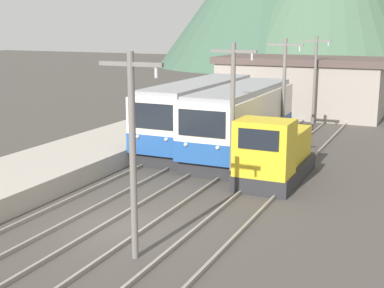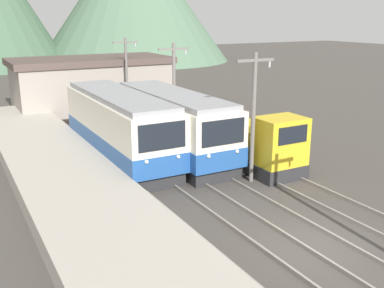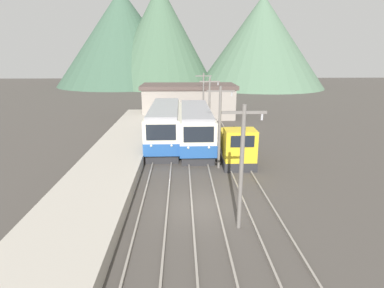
# 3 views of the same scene
# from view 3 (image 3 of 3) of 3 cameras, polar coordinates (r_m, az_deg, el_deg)

# --- Properties ---
(ground_plane) EXTENTS (200.00, 200.00, 0.00)m
(ground_plane) POSITION_cam_3_polar(r_m,az_deg,el_deg) (16.97, 1.79, -12.12)
(ground_plane) COLOR #47423D
(platform_left) EXTENTS (4.50, 54.00, 0.86)m
(platform_left) POSITION_cam_3_polar(r_m,az_deg,el_deg) (17.53, -19.42, -10.57)
(platform_left) COLOR #ADA599
(platform_left) RESTS_ON ground
(track_left) EXTENTS (1.54, 60.00, 0.14)m
(track_left) POSITION_cam_3_polar(r_m,az_deg,el_deg) (16.97, -7.19, -11.97)
(track_left) COLOR gray
(track_left) RESTS_ON ground
(track_center) EXTENTS (1.54, 60.00, 0.14)m
(track_center) POSITION_cam_3_polar(r_m,az_deg,el_deg) (16.95, 2.48, -11.90)
(track_center) COLOR gray
(track_center) RESTS_ON ground
(track_right) EXTENTS (1.54, 60.00, 0.14)m
(track_right) POSITION_cam_3_polar(r_m,az_deg,el_deg) (17.43, 12.57, -11.46)
(track_right) COLOR gray
(track_right) RESTS_ON ground
(commuter_train_left) EXTENTS (2.84, 11.03, 3.71)m
(commuter_train_left) POSITION_cam_3_polar(r_m,az_deg,el_deg) (28.00, -5.17, 3.20)
(commuter_train_left) COLOR #28282B
(commuter_train_left) RESTS_ON ground
(commuter_train_center) EXTENTS (2.84, 10.46, 3.65)m
(commuter_train_center) POSITION_cam_3_polar(r_m,az_deg,el_deg) (27.19, 0.66, 2.81)
(commuter_train_center) COLOR #28282B
(commuter_train_center) RESTS_ON ground
(shunting_locomotive) EXTENTS (2.40, 5.48, 3.00)m
(shunting_locomotive) POSITION_cam_3_polar(r_m,az_deg,el_deg) (23.81, 8.33, -0.58)
(shunting_locomotive) COLOR #28282B
(shunting_locomotive) RESTS_ON ground
(catenary_mast_near) EXTENTS (2.00, 0.20, 6.08)m
(catenary_mast_near) POSITION_cam_3_polar(r_m,az_deg,el_deg) (14.00, 9.46, -3.68)
(catenary_mast_near) COLOR slate
(catenary_mast_near) RESTS_ON ground
(catenary_mast_mid) EXTENTS (2.00, 0.20, 6.08)m
(catenary_mast_mid) POSITION_cam_3_polar(r_m,az_deg,el_deg) (21.75, 5.31, 3.74)
(catenary_mast_mid) COLOR slate
(catenary_mast_mid) RESTS_ON ground
(catenary_mast_far) EXTENTS (2.00, 0.20, 6.08)m
(catenary_mast_far) POSITION_cam_3_polar(r_m,az_deg,el_deg) (29.72, 3.34, 7.22)
(catenary_mast_far) COLOR slate
(catenary_mast_far) RESTS_ON ground
(catenary_mast_distant) EXTENTS (2.00, 0.20, 6.08)m
(catenary_mast_distant) POSITION_cam_3_polar(r_m,az_deg,el_deg) (37.77, 2.20, 9.22)
(catenary_mast_distant) COLOR slate
(catenary_mast_distant) RESTS_ON ground
(station_building) EXTENTS (12.60, 6.30, 4.41)m
(station_building) POSITION_cam_3_polar(r_m,az_deg,el_deg) (41.30, -0.64, 8.28)
(station_building) COLOR gray
(station_building) RESTS_ON ground
(mountain_backdrop) EXTENTS (72.14, 42.95, 25.87)m
(mountain_backdrop) POSITION_cam_3_polar(r_m,az_deg,el_deg) (85.42, -3.54, 19.30)
(mountain_backdrop) COLOR #47664C
(mountain_backdrop) RESTS_ON ground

